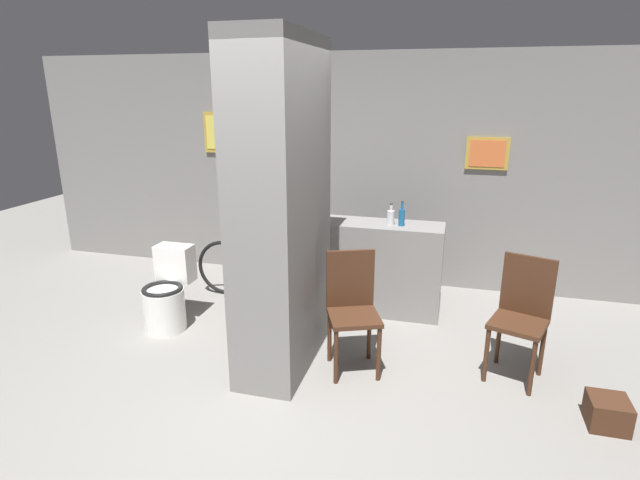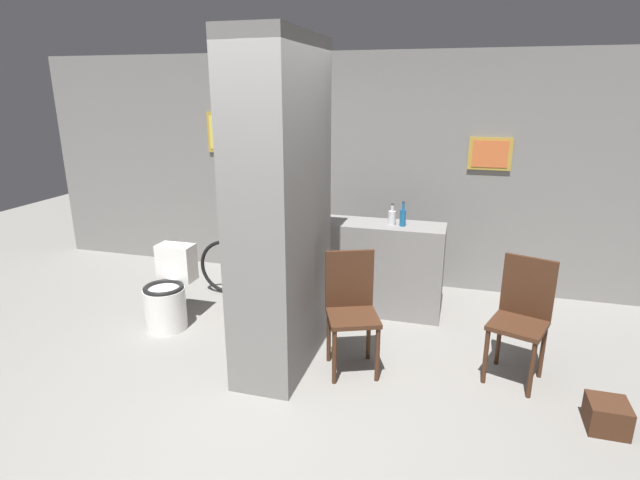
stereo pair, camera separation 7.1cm
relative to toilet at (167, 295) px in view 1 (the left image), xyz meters
The scene contains 11 objects.
ground_plane 1.66m from the toilet, 32.07° to the right, with size 14.00×14.00×0.00m, color gray.
wall_back 2.45m from the toilet, 51.94° to the left, with size 8.00×0.09×2.60m.
pillar_center 1.63m from the toilet, 12.08° to the right, with size 0.52×1.19×2.60m.
counter_shelf 2.04m from the toilet, 26.05° to the left, with size 1.37×0.44×0.93m.
toilet is the anchor object (origin of this frame).
chair_near_pillar 1.88m from the toilet, ahead, with size 0.51×0.51×0.97m.
chair_by_doorway 3.15m from the toilet, ahead, with size 0.50×0.50×0.97m.
bicycle 1.08m from the toilet, 52.41° to the left, with size 1.57×0.42×0.67m.
bottle_tall 2.37m from the toilet, 22.26° to the left, with size 0.06×0.06×0.25m.
bottle_short 2.28m from the toilet, 23.76° to the left, with size 0.07×0.07×0.22m.
floor_crate 3.73m from the toilet, ahead, with size 0.26×0.26×0.21m.
Camera 1 is at (1.16, -3.00, 2.21)m, focal length 28.00 mm.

